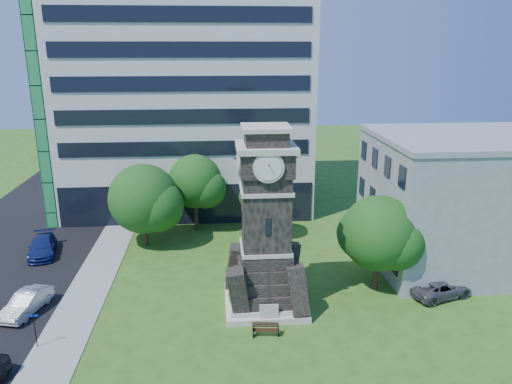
{
  "coord_description": "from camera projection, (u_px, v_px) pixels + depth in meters",
  "views": [
    {
      "loc": [
        -0.05,
        -28.28,
        16.95
      ],
      "look_at": [
        2.71,
        6.13,
        6.79
      ],
      "focal_mm": 35.0,
      "sensor_mm": 36.0,
      "label": 1
    }
  ],
  "objects": [
    {
      "name": "tree_east",
      "position": [
        380.0,
        235.0,
        35.0
      ],
      "size": [
        5.87,
        5.34,
        6.99
      ],
      "rotation": [
        0.0,
        0.0,
        0.1
      ],
      "color": "#332114",
      "rests_on": "ground"
    },
    {
      "name": "car_east_lot",
      "position": [
        441.0,
        289.0,
        34.83
      ],
      "size": [
        4.85,
        3.35,
        1.23
      ],
      "primitive_type": "imported",
      "rotation": [
        0.0,
        0.0,
        1.9
      ],
      "color": "#515156",
      "rests_on": "ground"
    },
    {
      "name": "sidewalk",
      "position": [
        88.0,
        290.0,
        35.88
      ],
      "size": [
        3.0,
        70.0,
        0.06
      ],
      "primitive_type": "cube",
      "color": "gray",
      "rests_on": "ground"
    },
    {
      "name": "office_low",
      "position": [
        471.0,
        200.0,
        39.55
      ],
      "size": [
        15.2,
        12.2,
        10.4
      ],
      "color": "#9A9DA0",
      "rests_on": "ground"
    },
    {
      "name": "ground",
      "position": [
        221.0,
        322.0,
        31.84
      ],
      "size": [
        160.0,
        160.0,
        0.0
      ],
      "primitive_type": "plane",
      "color": "#2D5C1A",
      "rests_on": "ground"
    },
    {
      "name": "tree_ne",
      "position": [
        263.0,
        197.0,
        44.56
      ],
      "size": [
        4.35,
        3.96,
        6.08
      ],
      "rotation": [
        0.0,
        0.0,
        -0.13
      ],
      "color": "#332114",
      "rests_on": "ground"
    },
    {
      "name": "clock_tower",
      "position": [
        265.0,
        232.0,
        32.49
      ],
      "size": [
        5.4,
        5.4,
        12.22
      ],
      "color": "beige",
      "rests_on": "ground"
    },
    {
      "name": "park_bench",
      "position": [
        266.0,
        329.0,
        30.21
      ],
      "size": [
        1.62,
        0.43,
        0.84
      ],
      "rotation": [
        0.0,
        0.0,
        -0.11
      ],
      "color": "black",
      "rests_on": "ground"
    },
    {
      "name": "tree_nw",
      "position": [
        145.0,
        201.0,
        42.95
      ],
      "size": [
        6.62,
        6.02,
        7.3
      ],
      "rotation": [
        0.0,
        0.0,
        0.17
      ],
      "color": "#332114",
      "rests_on": "ground"
    },
    {
      "name": "tree_nc",
      "position": [
        196.0,
        183.0,
        46.43
      ],
      "size": [
        5.53,
        5.03,
        7.33
      ],
      "rotation": [
        0.0,
        0.0,
        -0.01
      ],
      "color": "#332114",
      "rests_on": "ground"
    },
    {
      "name": "car_street_mid",
      "position": [
        27.0,
        303.0,
        32.77
      ],
      "size": [
        2.47,
        4.45,
        1.39
      ],
      "primitive_type": "imported",
      "rotation": [
        0.0,
        0.0,
        -0.25
      ],
      "color": "#A0A3A7",
      "rests_on": "ground"
    },
    {
      "name": "car_street_north",
      "position": [
        42.0,
        247.0,
        41.86
      ],
      "size": [
        3.02,
        5.29,
        1.44
      ],
      "primitive_type": "imported",
      "rotation": [
        0.0,
        0.0,
        0.21
      ],
      "color": "navy",
      "rests_on": "ground"
    },
    {
      "name": "office_tall",
      "position": [
        185.0,
        73.0,
        52.28
      ],
      "size": [
        26.2,
        15.11,
        28.6
      ],
      "color": "silver",
      "rests_on": "ground"
    },
    {
      "name": "street_sign",
      "position": [
        35.0,
        326.0,
        28.74
      ],
      "size": [
        0.53,
        0.05,
        2.22
      ],
      "rotation": [
        0.0,
        0.0,
        0.07
      ],
      "color": "black",
      "rests_on": "ground"
    }
  ]
}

